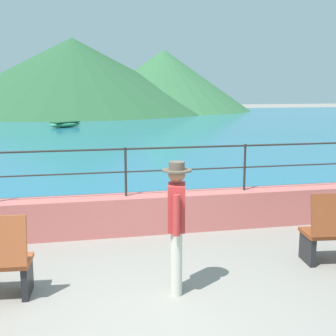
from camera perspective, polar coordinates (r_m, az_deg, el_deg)
name	(u,v)px	position (r m, az deg, el deg)	size (l,w,h in m)	color
ground_plane	(160,315)	(5.73, -1.05, -17.83)	(120.00, 120.00, 0.00)	gray
promenade_wall	(126,214)	(8.55, -5.21, -5.76)	(20.00, 0.56, 0.70)	#BC605B
railing	(125,162)	(8.33, -5.31, 0.77)	(18.44, 0.04, 0.90)	#282623
lake_water	(85,127)	(30.93, -10.33, 5.07)	(64.00, 44.32, 0.06)	#236B89
hill_main	(73,75)	(49.73, -11.78, 11.25)	(29.50, 29.50, 7.62)	#285633
hill_secondary	(164,81)	(50.59, -0.54, 10.83)	(19.00, 19.00, 6.56)	#33663D
person_walking	(177,221)	(5.94, 1.08, -6.57)	(0.38, 0.56, 1.75)	beige
boat_3	(65,124)	(30.57, -12.67, 5.35)	(2.38, 2.11, 0.36)	#338C59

